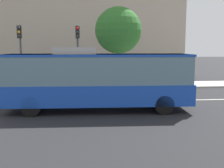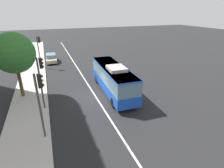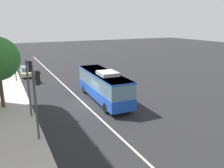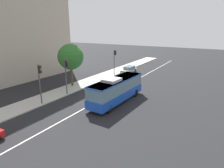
% 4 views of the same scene
% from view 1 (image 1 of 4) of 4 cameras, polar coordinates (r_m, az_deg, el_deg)
% --- Properties ---
extents(ground_plane, '(160.00, 160.00, 0.00)m').
position_cam_1_polar(ground_plane, '(17.26, -4.87, -3.85)').
color(ground_plane, black).
extents(sidewalk_kerb, '(80.00, 3.62, 0.14)m').
position_cam_1_polar(sidewalk_kerb, '(24.04, -5.15, -0.41)').
color(sidewalk_kerb, '#B2ADA3').
rests_on(sidewalk_kerb, ground_plane).
extents(lane_centre_line, '(76.00, 0.16, 0.01)m').
position_cam_1_polar(lane_centre_line, '(17.26, -4.87, -3.83)').
color(lane_centre_line, silver).
rests_on(lane_centre_line, ground_plane).
extents(transit_bus, '(10.09, 2.91, 3.46)m').
position_cam_1_polar(transit_bus, '(14.73, -3.01, 1.30)').
color(transit_bus, '#1947B7').
rests_on(transit_bus, ground_plane).
extents(traffic_light_near_corner, '(0.33, 0.62, 5.20)m').
position_cam_1_polar(traffic_light_near_corner, '(22.82, -18.78, 7.59)').
color(traffic_light_near_corner, '#47474C').
rests_on(traffic_light_near_corner, ground_plane).
extents(traffic_light_mid_block, '(0.34, 0.62, 5.20)m').
position_cam_1_polar(traffic_light_mid_block, '(22.18, -7.25, 7.94)').
color(traffic_light_mid_block, '#47474C').
rests_on(traffic_light_mid_block, ground_plane).
extents(street_tree_kerbside_left, '(4.19, 4.19, 7.08)m').
position_cam_1_polar(street_tree_kerbside_left, '(24.77, 1.33, 11.21)').
color(street_tree_kerbside_left, '#4C3823').
rests_on(street_tree_kerbside_left, ground_plane).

